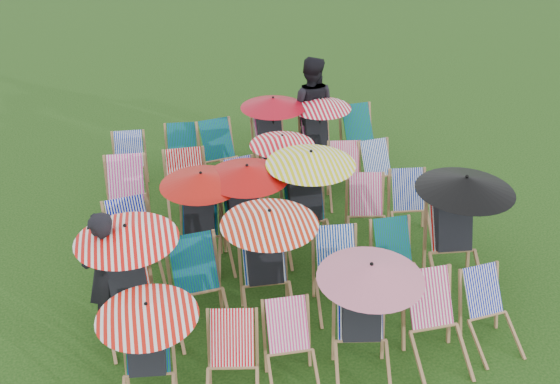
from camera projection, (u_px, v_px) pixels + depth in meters
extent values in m
plane|color=black|center=(283.00, 255.00, 8.72)|extent=(100.00, 100.00, 0.00)
cube|color=#0B742A|center=(148.00, 345.00, 6.38)|extent=(0.48, 0.38, 0.53)
cube|color=black|center=(147.00, 349.00, 6.34)|extent=(0.42, 0.43, 0.55)
sphere|color=tan|center=(145.00, 321.00, 6.27)|extent=(0.19, 0.19, 0.19)
cylinder|color=black|center=(150.00, 333.00, 6.19)|extent=(0.03, 0.03, 0.64)
cone|color=red|center=(147.00, 310.00, 6.04)|extent=(1.01, 1.01, 0.16)
cube|color=red|center=(232.00, 338.00, 6.45)|extent=(0.51, 0.42, 0.54)
cube|color=#F7318B|center=(287.00, 325.00, 6.65)|extent=(0.45, 0.34, 0.52)
cube|color=#07129C|center=(360.00, 310.00, 6.75)|extent=(0.55, 0.45, 0.58)
cube|color=black|center=(361.00, 313.00, 6.71)|extent=(0.48, 0.50, 0.61)
sphere|color=tan|center=(361.00, 284.00, 6.64)|extent=(0.21, 0.21, 0.21)
cylinder|color=black|center=(369.00, 296.00, 6.54)|extent=(0.03, 0.03, 0.71)
cone|color=#CC6881|center=(371.00, 271.00, 6.38)|extent=(1.12, 1.12, 0.17)
cube|color=#D0296E|center=(430.00, 298.00, 6.92)|extent=(0.49, 0.36, 0.59)
cube|color=#0710A0|center=(483.00, 291.00, 7.15)|extent=(0.46, 0.36, 0.52)
cube|color=red|center=(126.00, 273.00, 7.27)|extent=(0.55, 0.43, 0.61)
cube|color=black|center=(126.00, 276.00, 7.22)|extent=(0.47, 0.48, 0.63)
sphere|color=tan|center=(122.00, 248.00, 7.14)|extent=(0.22, 0.22, 0.22)
cylinder|color=black|center=(130.00, 257.00, 7.07)|extent=(0.03, 0.03, 0.74)
cone|color=red|center=(126.00, 233.00, 6.89)|extent=(1.17, 1.17, 0.18)
cube|color=#0B7547|center=(194.00, 264.00, 7.40)|extent=(0.55, 0.42, 0.62)
cube|color=#0834A7|center=(264.00, 256.00, 7.57)|extent=(0.52, 0.40, 0.60)
cube|color=black|center=(264.00, 259.00, 7.52)|extent=(0.44, 0.46, 0.63)
sphere|color=tan|center=(263.00, 231.00, 7.45)|extent=(0.22, 0.22, 0.22)
cylinder|color=black|center=(270.00, 241.00, 7.36)|extent=(0.03, 0.03, 0.74)
cone|color=#BA2209|center=(269.00, 217.00, 7.19)|extent=(1.16, 1.16, 0.18)
cube|color=#072D9D|center=(336.00, 251.00, 7.72)|extent=(0.52, 0.41, 0.57)
cube|color=#0A692B|center=(392.00, 241.00, 7.94)|extent=(0.47, 0.35, 0.55)
cube|color=red|center=(451.00, 224.00, 8.12)|extent=(0.58, 0.46, 0.64)
cube|color=black|center=(452.00, 226.00, 8.07)|extent=(0.50, 0.51, 0.67)
sphere|color=tan|center=(453.00, 198.00, 7.99)|extent=(0.23, 0.23, 0.23)
cylinder|color=black|center=(462.00, 208.00, 7.89)|extent=(0.03, 0.03, 0.78)
cone|color=black|center=(466.00, 183.00, 7.71)|extent=(1.23, 1.23, 0.19)
cube|color=#070FA0|center=(128.00, 223.00, 8.20)|extent=(0.55, 0.44, 0.60)
cube|color=#09622E|center=(200.00, 213.00, 8.49)|extent=(0.54, 0.44, 0.57)
cube|color=black|center=(200.00, 215.00, 8.45)|extent=(0.47, 0.48, 0.59)
sphere|color=tan|center=(199.00, 191.00, 8.38)|extent=(0.21, 0.21, 0.21)
cylinder|color=black|center=(203.00, 200.00, 8.28)|extent=(0.03, 0.03, 0.70)
cone|color=#B0110A|center=(201.00, 179.00, 8.12)|extent=(1.09, 1.09, 0.17)
cube|color=#0A713C|center=(242.00, 207.00, 8.58)|extent=(0.51, 0.39, 0.58)
cube|color=black|center=(243.00, 209.00, 8.54)|extent=(0.43, 0.44, 0.61)
sphere|color=tan|center=(241.00, 185.00, 8.47)|extent=(0.21, 0.21, 0.21)
cylinder|color=black|center=(248.00, 193.00, 8.39)|extent=(0.03, 0.03, 0.72)
cone|color=#AC0B09|center=(247.00, 171.00, 8.22)|extent=(1.13, 1.13, 0.17)
cube|color=#096238|center=(304.00, 196.00, 8.73)|extent=(0.55, 0.42, 0.63)
cube|color=black|center=(304.00, 198.00, 8.68)|extent=(0.47, 0.48, 0.67)
sphere|color=tan|center=(303.00, 172.00, 8.60)|extent=(0.23, 0.23, 0.23)
cylinder|color=black|center=(310.00, 181.00, 8.51)|extent=(0.03, 0.03, 0.78)
cone|color=#DBD90B|center=(311.00, 158.00, 8.33)|extent=(1.22, 1.22, 0.19)
cube|color=#EB2F7E|center=(366.00, 194.00, 8.95)|extent=(0.53, 0.43, 0.55)
cube|color=navy|center=(408.00, 190.00, 9.07)|extent=(0.51, 0.40, 0.55)
cube|color=#E62E9B|center=(125.00, 178.00, 9.23)|extent=(0.55, 0.43, 0.62)
cube|color=#C00608|center=(185.00, 172.00, 9.36)|extent=(0.54, 0.40, 0.63)
cube|color=#070A9F|center=(241.00, 176.00, 9.50)|extent=(0.49, 0.40, 0.52)
cube|color=#FB3281|center=(277.00, 169.00, 9.70)|extent=(0.47, 0.37, 0.52)
cube|color=black|center=(278.00, 170.00, 9.67)|extent=(0.40, 0.41, 0.54)
sphere|color=tan|center=(276.00, 152.00, 9.60)|extent=(0.19, 0.19, 0.19)
cylinder|color=black|center=(282.00, 157.00, 9.53)|extent=(0.03, 0.03, 0.63)
cone|color=red|center=(282.00, 140.00, 9.39)|extent=(0.99, 0.99, 0.15)
cube|color=#ED2F6E|center=(345.00, 160.00, 9.92)|extent=(0.50, 0.41, 0.54)
cube|color=navy|center=(376.00, 158.00, 9.98)|extent=(0.47, 0.36, 0.53)
cube|color=#0723A3|center=(129.00, 149.00, 10.24)|extent=(0.48, 0.37, 0.54)
cube|color=#095F21|center=(182.00, 142.00, 10.42)|extent=(0.51, 0.40, 0.57)
cube|color=#0A7331|center=(217.00, 139.00, 10.40)|extent=(0.56, 0.45, 0.60)
cube|color=#E72E85|center=(269.00, 133.00, 10.72)|extent=(0.49, 0.37, 0.57)
cube|color=black|center=(269.00, 134.00, 10.68)|extent=(0.42, 0.43, 0.60)
sphere|color=tan|center=(268.00, 115.00, 10.61)|extent=(0.21, 0.21, 0.21)
cylinder|color=black|center=(273.00, 120.00, 10.53)|extent=(0.03, 0.03, 0.70)
cone|color=#A40918|center=(273.00, 103.00, 10.37)|extent=(1.10, 1.10, 0.17)
cube|color=#F030A1|center=(315.00, 131.00, 10.83)|extent=(0.46, 0.34, 0.54)
cube|color=black|center=(316.00, 133.00, 10.79)|extent=(0.39, 0.40, 0.57)
sphere|color=tan|center=(315.00, 115.00, 10.72)|extent=(0.20, 0.20, 0.20)
cylinder|color=black|center=(320.00, 120.00, 10.65)|extent=(0.03, 0.03, 0.67)
cone|color=red|center=(321.00, 103.00, 10.49)|extent=(1.05, 1.05, 0.16)
cube|color=#0A6D27|center=(357.00, 123.00, 10.98)|extent=(0.53, 0.41, 0.60)
imported|color=black|center=(106.00, 272.00, 7.12)|extent=(0.68, 0.66, 1.57)
imported|color=black|center=(310.00, 108.00, 10.90)|extent=(1.09, 0.98, 1.86)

